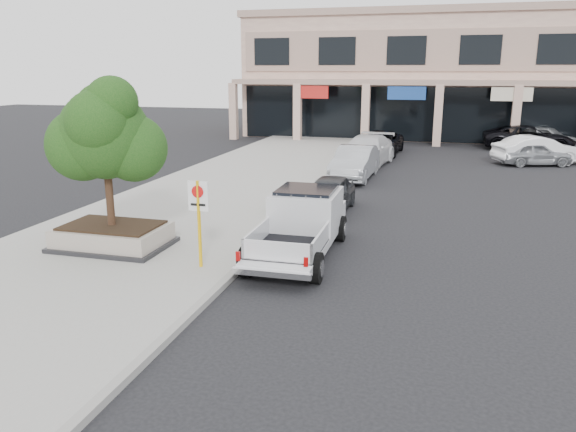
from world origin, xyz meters
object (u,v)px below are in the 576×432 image
object	(u,v)px
planter	(113,236)
lot_car_d	(529,138)
lot_car_a	(535,154)
lot_car_e	(546,137)
curb_car_c	(366,151)
no_parking_sign	(199,212)
planter_tree	(112,134)
curb_car_a	(329,194)
curb_car_b	(355,163)
pickup_truck	(298,226)
curb_car_d	(380,143)
lot_car_b	(538,150)

from	to	relation	value
planter	lot_car_d	xyz separation A→B (m)	(14.56, 26.31, 0.33)
lot_car_a	lot_car_e	xyz separation A→B (m)	(1.73, 7.76, 0.09)
curb_car_c	lot_car_e	world-z (taller)	curb_car_c
no_parking_sign	planter_tree	bearing A→B (deg)	160.89
curb_car_a	lot_car_d	xyz separation A→B (m)	(9.45, 19.93, 0.14)
no_parking_sign	curb_car_b	distance (m)	14.20
lot_car_a	lot_car_e	world-z (taller)	lot_car_e
planter	pickup_truck	size ratio (longest dim) A/B	0.56
lot_car_d	pickup_truck	bearing A→B (deg)	158.95
planter	curb_car_d	xyz separation A→B (m)	(5.31, 21.73, 0.25)
curb_car_a	curb_car_c	size ratio (longest dim) A/B	0.69
lot_car_e	curb_car_b	bearing A→B (deg)	166.70
curb_car_a	lot_car_d	size ratio (longest dim) A/B	0.67
planter	planter_tree	size ratio (longest dim) A/B	0.80
planter_tree	lot_car_b	bearing A→B (deg)	54.86
planter	lot_car_a	size ratio (longest dim) A/B	0.82
curb_car_b	lot_car_e	xyz separation A→B (m)	(10.73, 14.30, -0.03)
lot_car_a	curb_car_a	bearing A→B (deg)	129.29
curb_car_d	curb_car_c	bearing A→B (deg)	-90.11
curb_car_c	lot_car_a	world-z (taller)	curb_car_c
curb_car_d	curb_car_b	bearing A→B (deg)	-88.64
curb_car_a	curb_car_c	xyz separation A→B (m)	(-0.07, 10.77, 0.16)
planter_tree	lot_car_d	bearing A→B (deg)	61.12
planter	curb_car_a	size ratio (longest dim) A/B	0.82
curb_car_c	lot_car_e	xyz separation A→B (m)	(10.73, 10.30, -0.07)
curb_car_a	lot_car_b	xyz separation A→B (m)	(9.14, 13.83, 0.13)
pickup_truck	lot_car_e	world-z (taller)	pickup_truck
curb_car_a	lot_car_b	size ratio (longest dim) A/B	0.81
planter_tree	lot_car_b	xyz separation A→B (m)	(14.12, 20.07, -2.62)
curb_car_b	curb_car_c	bearing A→B (deg)	92.47
lot_car_b	pickup_truck	bearing A→B (deg)	131.80
lot_car_b	planter	bearing A→B (deg)	121.56
lot_car_d	lot_car_e	xyz separation A→B (m)	(1.21, 1.14, -0.05)
planter_tree	no_parking_sign	bearing A→B (deg)	-19.11
curb_car_a	pickup_truck	bearing A→B (deg)	-86.57
pickup_truck	curb_car_a	xyz separation A→B (m)	(-0.20, 5.37, -0.23)
lot_car_a	lot_car_b	distance (m)	0.58
pickup_truck	planter_tree	bearing A→B (deg)	-171.37
planter_tree	curb_car_a	size ratio (longest dim) A/B	1.03
planter_tree	lot_car_e	distance (m)	31.57
no_parking_sign	pickup_truck	world-z (taller)	no_parking_sign
pickup_truck	lot_car_a	bearing A→B (deg)	64.18
planter	no_parking_sign	xyz separation A→B (m)	(3.17, -0.90, 1.16)
no_parking_sign	lot_car_b	world-z (taller)	no_parking_sign
curb_car_b	lot_car_b	world-z (taller)	lot_car_b
no_parking_sign	curb_car_a	bearing A→B (deg)	75.01
no_parking_sign	lot_car_b	size ratio (longest dim) A/B	0.48
curb_car_c	no_parking_sign	bearing A→B (deg)	-88.94
lot_car_e	lot_car_a	bearing A→B (deg)	-168.96
planter	pickup_truck	xyz separation A→B (m)	(5.32, 1.01, 0.42)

